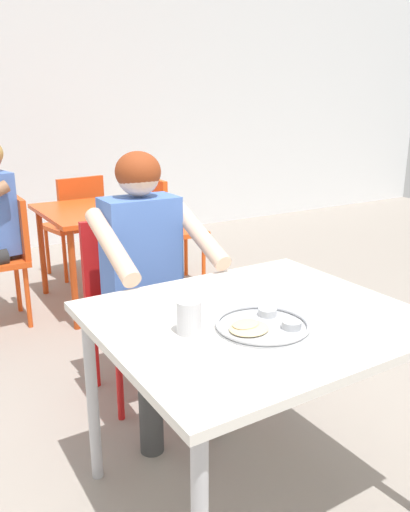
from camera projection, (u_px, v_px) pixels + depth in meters
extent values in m
cube|color=gray|center=(258.00, 492.00, 1.95)|extent=(12.00, 12.00, 0.05)
cube|color=white|center=(2.00, 74.00, 4.76)|extent=(12.00, 0.12, 3.40)
cube|color=silver|center=(256.00, 318.00, 1.71)|extent=(1.04, 0.90, 0.03)
cylinder|color=#B2B2B7|center=(92.00, 398.00, 1.90)|extent=(0.04, 0.04, 0.70)
cylinder|color=#B2B2B7|center=(281.00, 341.00, 2.36)|extent=(0.04, 0.04, 0.70)
cylinder|color=#B7BABF|center=(262.00, 327.00, 1.60)|extent=(0.30, 0.30, 0.01)
torus|color=#B7BABF|center=(262.00, 324.00, 1.59)|extent=(0.30, 0.30, 0.01)
cylinder|color=#B2B5BA|center=(291.00, 325.00, 1.58)|extent=(0.06, 0.06, 0.02)
cylinder|color=#9E4714|center=(292.00, 323.00, 1.58)|extent=(0.05, 0.05, 0.01)
cylinder|color=#B2B5BA|center=(267.00, 312.00, 1.68)|extent=(0.06, 0.06, 0.02)
cylinder|color=maroon|center=(268.00, 311.00, 1.67)|extent=(0.05, 0.05, 0.01)
ellipsoid|color=#E5C689|center=(249.00, 328.00, 1.57)|extent=(0.16, 0.15, 0.01)
ellipsoid|color=#D6B785|center=(246.00, 324.00, 1.58)|extent=(0.10, 0.08, 0.01)
cylinder|color=silver|center=(189.00, 317.00, 1.55)|extent=(0.08, 0.08, 0.11)
cylinder|color=#593319|center=(189.00, 307.00, 1.54)|extent=(0.07, 0.07, 0.02)
cube|color=red|center=(139.00, 311.00, 2.47)|extent=(0.45, 0.43, 0.04)
cube|color=red|center=(122.00, 258.00, 2.57)|extent=(0.42, 0.05, 0.41)
cylinder|color=red|center=(188.00, 359.00, 2.48)|extent=(0.03, 0.03, 0.42)
cylinder|color=red|center=(120.00, 378.00, 2.31)|extent=(0.03, 0.03, 0.42)
cylinder|color=red|center=(158.00, 334.00, 2.76)|extent=(0.03, 0.03, 0.42)
cylinder|color=red|center=(95.00, 349.00, 2.59)|extent=(0.03, 0.03, 0.42)
cylinder|color=#3C3C3C|center=(213.00, 383.00, 2.23)|extent=(0.10, 0.10, 0.46)
cylinder|color=#3C3C3C|center=(191.00, 311.00, 2.32)|extent=(0.13, 0.40, 0.12)
cylinder|color=#3C3C3C|center=(151.00, 402.00, 2.08)|extent=(0.10, 0.10, 0.46)
cylinder|color=#3C3C3C|center=(129.00, 325.00, 2.17)|extent=(0.13, 0.40, 0.12)
cube|color=#4C72C6|center=(141.00, 252.00, 2.34)|extent=(0.34, 0.21, 0.51)
cylinder|color=beige|center=(199.00, 233.00, 2.26)|extent=(0.09, 0.46, 0.25)
cylinder|color=beige|center=(111.00, 245.00, 2.06)|extent=(0.09, 0.46, 0.25)
sphere|color=beige|center=(138.00, 175.00, 2.24)|extent=(0.19, 0.19, 0.19)
ellipsoid|color=maroon|center=(138.00, 172.00, 2.23)|extent=(0.21, 0.20, 0.18)
cube|color=#E04C19|center=(98.00, 211.00, 3.61)|extent=(0.77, 0.90, 0.03)
cylinder|color=#B33D14|center=(74.00, 280.00, 3.23)|extent=(0.04, 0.04, 0.68)
cylinder|color=#B33D14|center=(164.00, 264.00, 3.56)|extent=(0.04, 0.04, 0.68)
cylinder|color=#B33D14|center=(42.00, 252.00, 3.87)|extent=(0.04, 0.04, 0.68)
cylinder|color=#B33D14|center=(121.00, 240.00, 4.19)|extent=(0.04, 0.04, 0.68)
cube|color=#D84B19|center=(20.00, 226.00, 3.31)|extent=(0.04, 0.38, 0.39)
cylinder|color=#D84B19|center=(28.00, 297.00, 3.29)|extent=(0.03, 0.03, 0.42)
cylinder|color=#D84B19|center=(18.00, 283.00, 3.56)|extent=(0.03, 0.03, 0.42)
cube|color=#E65219|center=(177.00, 231.00, 4.05)|extent=(0.41, 0.44, 0.04)
cube|color=#E65219|center=(156.00, 205.00, 3.91)|extent=(0.06, 0.39, 0.41)
cylinder|color=#E65219|center=(186.00, 251.00, 4.33)|extent=(0.03, 0.03, 0.43)
cylinder|color=#E65219|center=(204.00, 261.00, 4.05)|extent=(0.03, 0.03, 0.43)
cylinder|color=#E65219|center=(153.00, 256.00, 4.19)|extent=(0.03, 0.03, 0.43)
cylinder|color=#E65219|center=(169.00, 267.00, 3.91)|extent=(0.03, 0.03, 0.43)
cube|color=#DB4B19|center=(73.00, 226.00, 4.31)|extent=(0.49, 0.47, 0.04)
cube|color=#DB4B19|center=(82.00, 203.00, 4.12)|extent=(0.41, 0.11, 0.41)
cylinder|color=#DB4B19|center=(47.00, 251.00, 4.38)|extent=(0.03, 0.03, 0.41)
cylinder|color=#DB4B19|center=(83.00, 244.00, 4.60)|extent=(0.03, 0.03, 0.41)
cylinder|color=#DB4B19|center=(65.00, 259.00, 4.15)|extent=(0.03, 0.03, 0.41)
cylinder|color=#DB4B19|center=(102.00, 251.00, 4.37)|extent=(0.03, 0.03, 0.41)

